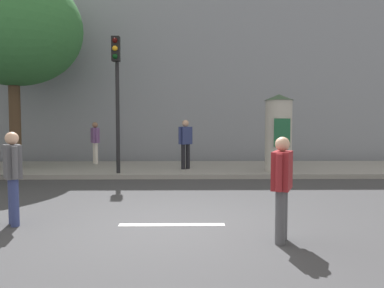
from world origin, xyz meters
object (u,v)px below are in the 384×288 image
pedestrian_in_dark_shirt (282,181)px  pedestrian_with_backpack (186,140)px  traffic_light (117,82)px  street_tree (12,28)px  pedestrian_in_red_top (95,139)px  poster_column (279,132)px  pedestrian_with_bag (13,171)px

pedestrian_in_dark_shirt → pedestrian_with_backpack: pedestrian_with_backpack is taller
traffic_light → pedestrian_in_dark_shirt: traffic_light is taller
street_tree → pedestrian_with_backpack: street_tree is taller
pedestrian_in_red_top → pedestrian_with_backpack: bearing=-24.7°
street_tree → pedestrian_with_backpack: 7.23m
poster_column → pedestrian_with_bag: poster_column is taller
pedestrian_with_bag → pedestrian_in_dark_shirt: size_ratio=1.03×
pedestrian_with_backpack → pedestrian_with_bag: bearing=-114.5°
street_tree → pedestrian_in_dark_shirt: (7.47, -7.76, -4.17)m
traffic_light → pedestrian_in_dark_shirt: size_ratio=2.76×
pedestrian_with_bag → pedestrian_in_red_top: bearing=94.5°
pedestrian_with_bag → pedestrian_in_red_top: 7.99m
street_tree → poster_column: bearing=-6.6°
traffic_light → pedestrian_with_bag: 5.66m
poster_column → pedestrian_in_dark_shirt: size_ratio=1.65×
pedestrian_in_dark_shirt → pedestrian_with_backpack: (-1.42, 7.29, 0.25)m
traffic_light → street_tree: size_ratio=0.61×
street_tree → pedestrian_in_red_top: street_tree is taller
pedestrian_with_backpack → pedestrian_in_red_top: size_ratio=1.04×
pedestrian_in_dark_shirt → traffic_light: bearing=120.0°
pedestrian_in_red_top → traffic_light: bearing=-63.3°
pedestrian_with_backpack → pedestrian_in_dark_shirt: bearing=-79.0°
traffic_light → pedestrian_with_bag: (-0.76, -5.21, -2.08)m
pedestrian_with_bag → poster_column: bearing=44.0°
poster_column → pedestrian_with_bag: size_ratio=1.60×
pedestrian_in_dark_shirt → pedestrian_in_red_top: pedestrian_in_red_top is taller
pedestrian_in_red_top → street_tree: bearing=-155.8°
poster_column → pedestrian_with_backpack: size_ratio=1.49×
street_tree → pedestrian_in_dark_shirt: 11.55m
poster_column → street_tree: size_ratio=0.36×
poster_column → street_tree: street_tree is taller
pedestrian_in_dark_shirt → pedestrian_with_backpack: size_ratio=0.90×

